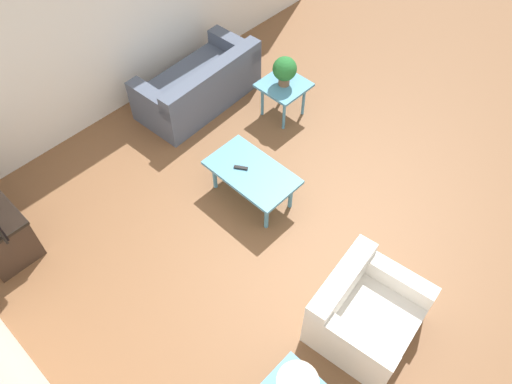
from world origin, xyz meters
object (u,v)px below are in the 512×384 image
coffee_table (252,174)px  side_table_plant (284,88)px  sofa (200,86)px  potted_plant (285,70)px  armchair (364,313)px

coffee_table → side_table_plant: side_table_plant is taller
sofa → potted_plant: potted_plant is taller
sofa → side_table_plant: (-0.98, -0.61, 0.16)m
armchair → potted_plant: (2.61, -1.75, 0.46)m
armchair → coffee_table: armchair is taller
coffee_table → sofa: bearing=-22.8°
armchair → side_table_plant: size_ratio=1.83×
armchair → side_table_plant: 3.15m
sofa → side_table_plant: 1.17m
sofa → side_table_plant: sofa is taller
potted_plant → sofa: bearing=31.7°
armchair → potted_plant: bearing=49.1°
sofa → potted_plant: (-0.98, -0.61, 0.46)m
sofa → coffee_table: bearing=63.9°
sofa → coffee_table: (-1.69, 0.71, 0.12)m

